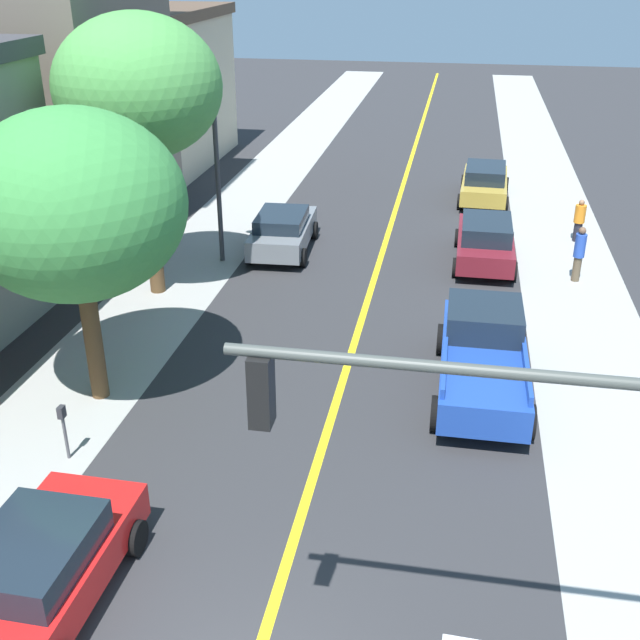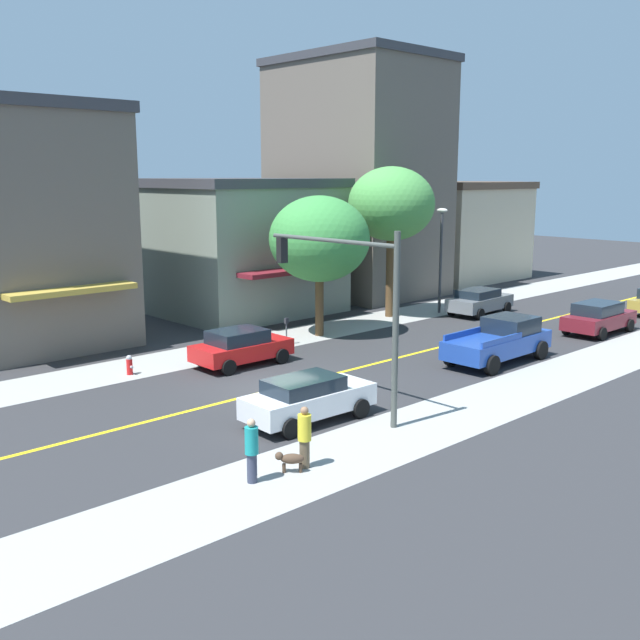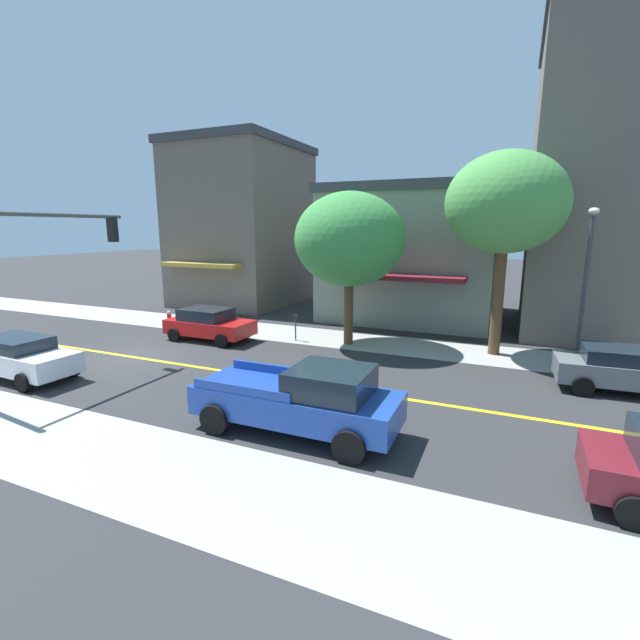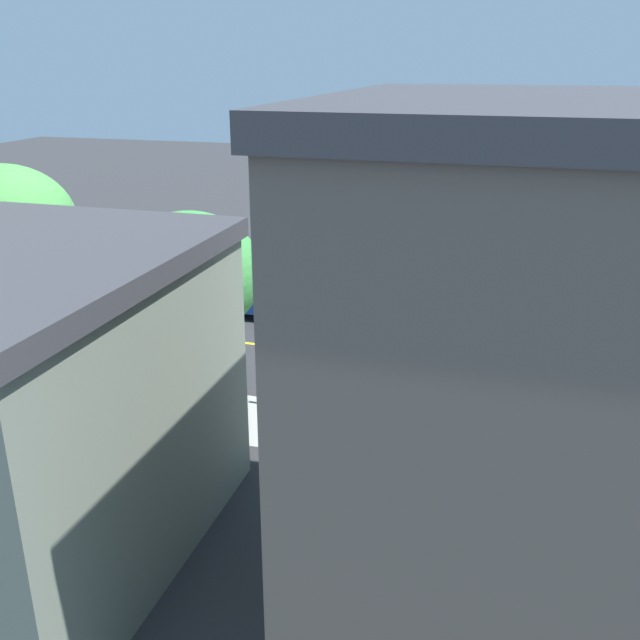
# 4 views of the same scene
# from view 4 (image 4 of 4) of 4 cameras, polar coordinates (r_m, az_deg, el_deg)

# --- Properties ---
(ground_plane) EXTENTS (140.00, 140.00, 0.00)m
(ground_plane) POSITION_cam_4_polar(r_m,az_deg,el_deg) (28.75, 9.07, -3.53)
(ground_plane) COLOR #2D2D30
(sidewalk_left) EXTENTS (3.31, 126.00, 0.01)m
(sidewalk_left) POSITION_cam_4_polar(r_m,az_deg,el_deg) (23.14, 6.95, -9.65)
(sidewalk_left) COLOR #9E9E99
(sidewalk_left) RESTS_ON ground
(sidewalk_right) EXTENTS (3.31, 126.00, 0.01)m
(sidewalk_right) POSITION_cam_4_polar(r_m,az_deg,el_deg) (34.61, 10.47, 0.57)
(sidewalk_right) COLOR #9E9E99
(sidewalk_right) RESTS_ON ground
(road_centerline_stripe) EXTENTS (0.20, 126.00, 0.00)m
(road_centerline_stripe) POSITION_cam_4_polar(r_m,az_deg,el_deg) (28.75, 9.07, -3.53)
(road_centerline_stripe) COLOR yellow
(road_centerline_stripe) RESTS_ON ground
(pale_office_building) EXTENTS (9.92, 7.56, 10.96)m
(pale_office_building) POSITION_cam_4_polar(r_m,az_deg,el_deg) (13.66, 16.56, -6.74)
(pale_office_building) COLOR #665B51
(pale_office_building) RESTS_ON ground
(street_tree_left_near) EXTENTS (4.87, 4.87, 6.83)m
(street_tree_left_near) POSITION_cam_4_polar(r_m,az_deg,el_deg) (24.06, -10.48, 3.65)
(street_tree_left_near) COLOR brown
(street_tree_left_near) RESTS_ON ground
(street_tree_right_corner) EXTENTS (4.72, 4.72, 8.25)m
(street_tree_right_corner) POSITION_cam_4_polar(r_m,az_deg,el_deg) (26.34, -23.98, 6.95)
(street_tree_right_corner) COLOR brown
(street_tree_right_corner) RESTS_ON ground
(fire_hydrant) EXTENTS (0.44, 0.24, 0.80)m
(fire_hydrant) POSITION_cam_4_polar(r_m,az_deg,el_deg) (23.50, 14.21, -8.59)
(fire_hydrant) COLOR red
(fire_hydrant) RESTS_ON ground
(parking_meter) EXTENTS (0.12, 0.18, 1.27)m
(parking_meter) POSITION_cam_4_polar(r_m,az_deg,el_deg) (24.87, -4.26, -5.13)
(parking_meter) COLOR #4C4C51
(parking_meter) RESTS_ON ground
(traffic_light_mast) EXTENTS (5.85, 0.32, 6.14)m
(traffic_light_mast) POSITION_cam_4_polar(r_m,az_deg,el_deg) (31.12, 10.17, 6.38)
(traffic_light_mast) COLOR #474C47
(traffic_light_mast) RESTS_ON ground
(red_sedan_left_curb) EXTENTS (2.16, 4.14, 1.52)m
(red_sedan_left_curb) POSITION_cam_4_polar(r_m,az_deg,el_deg) (25.31, 5.15, -4.80)
(red_sedan_left_curb) COLOR red
(red_sedan_left_curb) RESTS_ON ground
(maroon_sedan_right_curb) EXTENTS (2.06, 4.47, 1.58)m
(maroon_sedan_right_curb) POSITION_cam_4_polar(r_m,az_deg,el_deg) (37.94, -18.32, 2.92)
(maroon_sedan_right_curb) COLOR maroon
(maroon_sedan_right_curb) RESTS_ON ground
(white_sedan_right_curb) EXTENTS (2.06, 4.50, 1.48)m
(white_sedan_right_curb) POSITION_cam_4_polar(r_m,az_deg,el_deg) (31.61, 12.56, -0.00)
(white_sedan_right_curb) COLOR silver
(white_sedan_right_curb) RESTS_ON ground
(blue_pickup_truck) EXTENTS (2.28, 5.44, 1.84)m
(blue_pickup_truck) POSITION_cam_4_polar(r_m,az_deg,el_deg) (33.81, -6.48, 1.95)
(blue_pickup_truck) COLOR #1E429E
(blue_pickup_truck) RESTS_ON ground
(pedestrian_orange_shirt) EXTENTS (0.39, 0.39, 1.57)m
(pedestrian_orange_shirt) POSITION_cam_4_polar(r_m,az_deg,el_deg) (42.22, -19.04, 4.54)
(pedestrian_orange_shirt) COLOR black
(pedestrian_orange_shirt) RESTS_ON ground
(pedestrian_yellow_shirt) EXTENTS (0.37, 0.37, 1.72)m
(pedestrian_yellow_shirt) POSITION_cam_4_polar(r_m,az_deg,el_deg) (34.17, 17.32, 1.31)
(pedestrian_yellow_shirt) COLOR brown
(pedestrian_yellow_shirt) RESTS_ON ground
(pedestrian_blue_shirt) EXTENTS (0.35, 0.35, 1.82)m
(pedestrian_blue_shirt) POSITION_cam_4_polar(r_m,az_deg,el_deg) (39.68, -14.76, 4.26)
(pedestrian_blue_shirt) COLOR brown
(pedestrian_blue_shirt) RESTS_ON ground
(pedestrian_teal_shirt) EXTENTS (0.35, 0.35, 1.72)m
(pedestrian_teal_shirt) POSITION_cam_4_polar(r_m,az_deg,el_deg) (34.07, 20.05, 0.93)
(pedestrian_teal_shirt) COLOR #33384C
(pedestrian_teal_shirt) RESTS_ON ground
(small_dog) EXTENTS (0.65, 0.70, 0.59)m
(small_dog) POSITION_cam_4_polar(r_m,az_deg,el_deg) (34.35, 18.08, 0.40)
(small_dog) COLOR #4C3828
(small_dog) RESTS_ON ground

